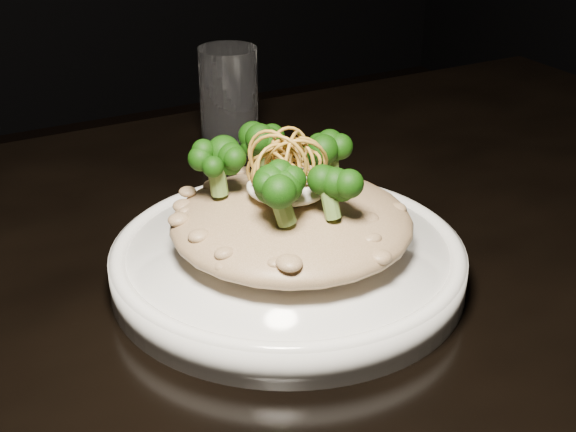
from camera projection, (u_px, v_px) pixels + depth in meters
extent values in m
cube|color=black|center=(349.00, 284.00, 0.65)|extent=(1.10, 0.80, 0.04)
cylinder|color=black|center=(485.00, 314.00, 1.28)|extent=(0.05, 0.05, 0.71)
cylinder|color=white|center=(288.00, 264.00, 0.62)|extent=(0.27, 0.27, 0.03)
ellipsoid|color=brown|center=(292.00, 222.00, 0.60)|extent=(0.18, 0.18, 0.04)
ellipsoid|color=white|center=(288.00, 186.00, 0.59)|extent=(0.06, 0.06, 0.02)
cylinder|color=silver|center=(229.00, 99.00, 0.84)|extent=(0.08, 0.08, 0.11)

